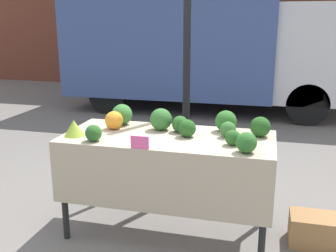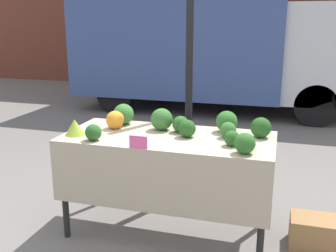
% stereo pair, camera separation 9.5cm
% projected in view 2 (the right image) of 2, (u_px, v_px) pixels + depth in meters
% --- Properties ---
extents(ground_plane, '(40.00, 40.00, 0.00)m').
position_uv_depth(ground_plane, '(168.00, 230.00, 3.29)').
color(ground_plane, slate).
extents(tent_pole, '(0.07, 0.07, 2.46)m').
position_uv_depth(tent_pole, '(189.00, 73.00, 3.68)').
color(tent_pole, black).
rests_on(tent_pole, ground_plane).
extents(parked_truck, '(5.30, 1.95, 2.64)m').
position_uv_depth(parked_truck, '(207.00, 37.00, 7.48)').
color(parked_truck, '#384C84').
rests_on(parked_truck, ground_plane).
extents(market_table, '(1.64, 0.75, 0.83)m').
position_uv_depth(market_table, '(166.00, 152.00, 3.05)').
color(market_table, tan).
rests_on(market_table, ground_plane).
extents(orange_cauliflower, '(0.15, 0.15, 0.15)m').
position_uv_depth(orange_cauliflower, '(115.00, 120.00, 3.26)').
color(orange_cauliflower, orange).
rests_on(orange_cauliflower, market_table).
extents(romanesco_head, '(0.16, 0.16, 0.13)m').
position_uv_depth(romanesco_head, '(75.00, 127.00, 3.08)').
color(romanesco_head, '#93B238').
rests_on(romanesco_head, market_table).
extents(broccoli_head_0, '(0.13, 0.13, 0.13)m').
position_uv_depth(broccoli_head_0, '(93.00, 132.00, 2.94)').
color(broccoli_head_0, '#285B23').
rests_on(broccoli_head_0, market_table).
extents(broccoli_head_1, '(0.11, 0.11, 0.11)m').
position_uv_depth(broccoli_head_1, '(232.00, 138.00, 2.81)').
color(broccoli_head_1, '#285B23').
rests_on(broccoli_head_1, market_table).
extents(broccoli_head_2, '(0.13, 0.13, 0.13)m').
position_uv_depth(broccoli_head_2, '(181.00, 124.00, 3.16)').
color(broccoli_head_2, '#285B23').
rests_on(broccoli_head_2, market_table).
extents(broccoli_head_3, '(0.14, 0.14, 0.14)m').
position_uv_depth(broccoli_head_3, '(187.00, 128.00, 3.02)').
color(broccoli_head_3, '#23511E').
rests_on(broccoli_head_3, market_table).
extents(broccoli_head_4, '(0.18, 0.18, 0.18)m').
position_uv_depth(broccoli_head_4, '(162.00, 119.00, 3.22)').
color(broccoli_head_4, '#336B2D').
rests_on(broccoli_head_4, market_table).
extents(broccoli_head_5, '(0.18, 0.18, 0.18)m').
position_uv_depth(broccoli_head_5, '(124.00, 114.00, 3.40)').
color(broccoli_head_5, '#387533').
rests_on(broccoli_head_5, market_table).
extents(broccoli_head_6, '(0.17, 0.17, 0.17)m').
position_uv_depth(broccoli_head_6, '(227.00, 122.00, 3.16)').
color(broccoli_head_6, '#2D6628').
rests_on(broccoli_head_6, market_table).
extents(broccoli_head_7, '(0.12, 0.12, 0.12)m').
position_uv_depth(broccoli_head_7, '(228.00, 130.00, 3.01)').
color(broccoli_head_7, '#336B2D').
rests_on(broccoli_head_7, market_table).
extents(broccoli_head_8, '(0.14, 0.14, 0.14)m').
position_uv_depth(broccoli_head_8, '(245.00, 143.00, 2.65)').
color(broccoli_head_8, '#2D6628').
rests_on(broccoli_head_8, market_table).
extents(broccoli_head_9, '(0.16, 0.16, 0.16)m').
position_uv_depth(broccoli_head_9, '(261.00, 128.00, 3.01)').
color(broccoli_head_9, '#23511E').
rests_on(broccoli_head_9, market_table).
extents(price_sign, '(0.13, 0.01, 0.09)m').
position_uv_depth(price_sign, '(138.00, 142.00, 2.76)').
color(price_sign, '#F45B9E').
rests_on(price_sign, market_table).
extents(produce_crate, '(0.43, 0.27, 0.24)m').
position_uv_depth(produce_crate, '(318.00, 233.00, 3.02)').
color(produce_crate, '#9E7042').
rests_on(produce_crate, ground_plane).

